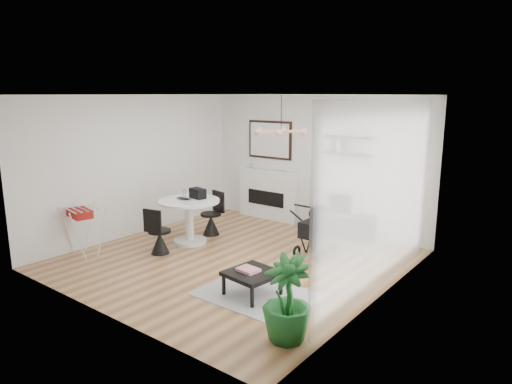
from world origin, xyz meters
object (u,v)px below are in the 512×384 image
Objects in this scene: fireplace at (268,188)px; potted_plant at (287,299)px; tv_console at (342,225)px; stroller at (318,231)px; dining_table at (189,215)px; coffee_table at (252,274)px; crt_tv at (345,202)px; drying_rack at (84,230)px.

fireplace is 5.16m from potted_plant.
tv_console is 1.26× the size of stroller.
potted_plant is at bearing -27.71° from dining_table.
coffee_table is at bearing -56.72° from fireplace.
crt_tv is 4.78m from drying_rack.
crt_tv is at bearing 108.10° from potted_plant.
stroller is (3.13, 2.49, -0.03)m from drying_rack.
potted_plant reaches higher than crt_tv.
stroller is (2.18, 0.93, -0.13)m from dining_table.
fireplace is at bearing 86.70° from dining_table.
crt_tv is 3.23m from coffee_table.
dining_table is (-2.04, -2.12, 0.32)m from tv_console.
crt_tv is 2.98m from dining_table.
tv_console is at bearing 46.15° from dining_table.
dining_table is at bearing -134.51° from crt_tv.
dining_table is at bearing 152.29° from potted_plant.
stroller is at bearing 49.04° from drying_rack.
tv_console is 4.11m from potted_plant.
stroller is 0.97× the size of potted_plant.
potted_plant is at bearing -71.33° from tv_console.
drying_rack is 1.16× the size of coffee_table.
fireplace is 1.80× the size of tv_console.
drying_rack is 4.00m from stroller.
crt_tv is 1.23m from stroller.
dining_table is at bearing 155.11° from coffee_table.
fireplace is at bearing 175.71° from tv_console.
stroller is 2.94m from potted_plant.
drying_rack is 0.85× the size of potted_plant.
drying_rack is 0.88× the size of stroller.
dining_table reaches higher than coffee_table.
fireplace reaches higher than crt_tv.
drying_rack is (-2.99, -3.69, 0.22)m from tv_console.
dining_table is (-0.13, -2.27, -0.14)m from fireplace.
crt_tv is at bearing 94.34° from coffee_table.
potted_plant reaches higher than stroller.
coffee_table is (0.24, -3.20, -0.38)m from crt_tv.
fireplace is 4.02m from coffee_table.
potted_plant is (1.03, -0.68, 0.19)m from coffee_table.
stroller is at bearing -83.25° from tv_console.
tv_console is at bearing 175.73° from crt_tv.
tv_console is 2.96m from dining_table.
dining_table is 2.58m from coffee_table.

